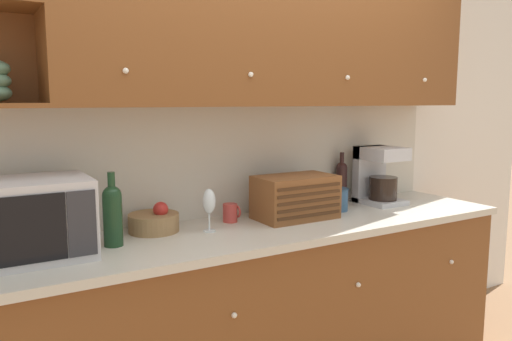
# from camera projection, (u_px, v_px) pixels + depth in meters

# --- Properties ---
(wall_back) EXTENTS (5.30, 0.06, 2.60)m
(wall_back) POSITION_uv_depth(u_px,v_px,m) (234.00, 150.00, 2.87)
(wall_back) COLOR white
(wall_back) RESTS_ON ground_plane
(counter_unit) EXTENTS (2.92, 0.67, 0.93)m
(counter_unit) POSITION_uv_depth(u_px,v_px,m) (265.00, 309.00, 2.68)
(counter_unit) COLOR brown
(counter_unit) RESTS_ON ground_plane
(backsplash_panel) EXTENTS (2.90, 0.01, 0.62)m
(backsplash_panel) POSITION_uv_depth(u_px,v_px,m) (237.00, 161.00, 2.85)
(backsplash_panel) COLOR beige
(backsplash_panel) RESTS_ON counter_unit
(upper_cabinets) EXTENTS (2.90, 0.36, 0.87)m
(upper_cabinets) POSITION_uv_depth(u_px,v_px,m) (277.00, 26.00, 2.69)
(upper_cabinets) COLOR brown
(upper_cabinets) RESTS_ON backsplash_panel
(microwave) EXTENTS (0.50, 0.39, 0.33)m
(microwave) POSITION_uv_depth(u_px,v_px,m) (28.00, 219.00, 2.05)
(microwave) COLOR silver
(microwave) RESTS_ON counter_unit
(wine_bottle) EXTENTS (0.09, 0.09, 0.34)m
(wine_bottle) POSITION_uv_depth(u_px,v_px,m) (113.00, 213.00, 2.23)
(wine_bottle) COLOR #19381E
(wine_bottle) RESTS_ON counter_unit
(fruit_basket) EXTENTS (0.25, 0.25, 0.15)m
(fruit_basket) POSITION_uv_depth(u_px,v_px,m) (154.00, 222.00, 2.49)
(fruit_basket) COLOR #937047
(fruit_basket) RESTS_ON counter_unit
(wine_glass) EXTENTS (0.07, 0.07, 0.22)m
(wine_glass) POSITION_uv_depth(u_px,v_px,m) (209.00, 203.00, 2.48)
(wine_glass) COLOR silver
(wine_glass) RESTS_ON counter_unit
(mug) EXTENTS (0.09, 0.08, 0.10)m
(mug) POSITION_uv_depth(u_px,v_px,m) (231.00, 213.00, 2.69)
(mug) COLOR #B73D38
(mug) RESTS_ON counter_unit
(bread_box) EXTENTS (0.44, 0.27, 0.24)m
(bread_box) POSITION_uv_depth(u_px,v_px,m) (295.00, 197.00, 2.76)
(bread_box) COLOR brown
(bread_box) RESTS_ON counter_unit
(storage_canister) EXTENTS (0.13, 0.13, 0.14)m
(storage_canister) POSITION_uv_depth(u_px,v_px,m) (337.00, 199.00, 2.96)
(storage_canister) COLOR #33567A
(storage_canister) RESTS_ON counter_unit
(second_wine_bottle) EXTENTS (0.07, 0.07, 0.32)m
(second_wine_bottle) POSITION_uv_depth(u_px,v_px,m) (341.00, 180.00, 3.18)
(second_wine_bottle) COLOR black
(second_wine_bottle) RESTS_ON counter_unit
(coffee_maker) EXTENTS (0.23, 0.28, 0.36)m
(coffee_maker) POSITION_uv_depth(u_px,v_px,m) (378.00, 174.00, 3.17)
(coffee_maker) COLOR #B7B7BC
(coffee_maker) RESTS_ON counter_unit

